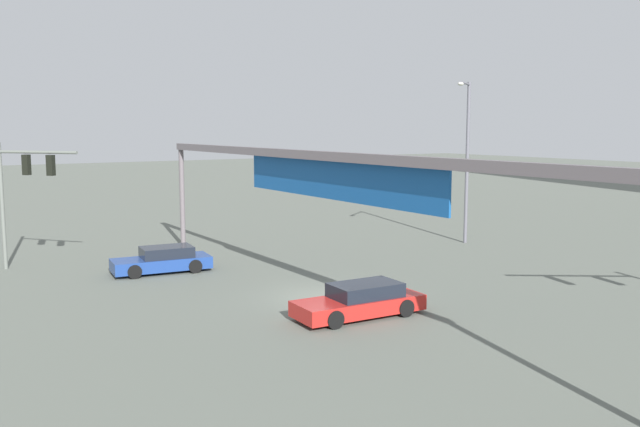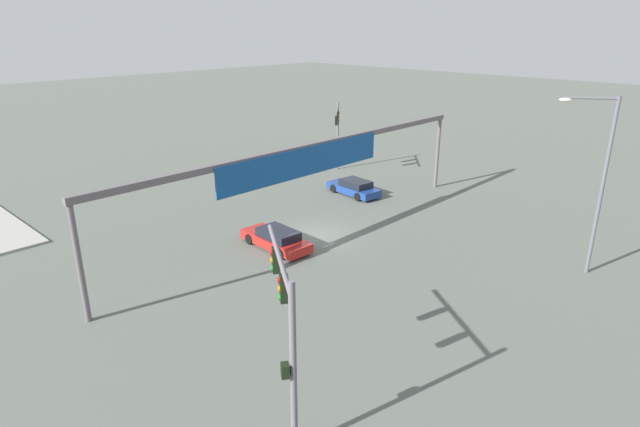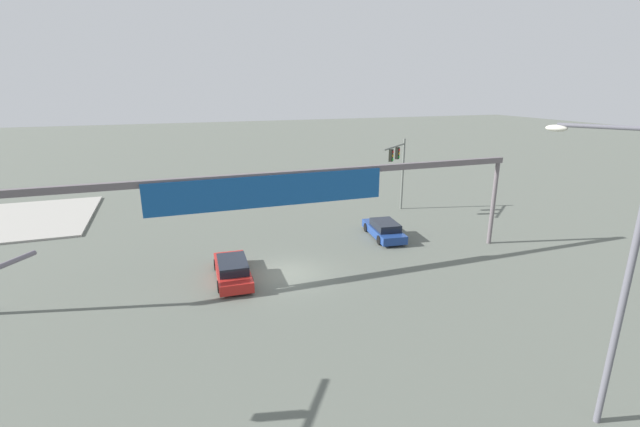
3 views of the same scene
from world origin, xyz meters
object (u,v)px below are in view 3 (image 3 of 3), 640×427
Objects in this scene: sedan_car_approaching at (384,230)px; sedan_car_waiting_far at (233,270)px; streetlamp_curved_arm at (619,263)px; traffic_signal_opposite_side at (398,162)px.

sedan_car_approaching is 11.57m from sedan_car_waiting_far.
sedan_car_approaching is 0.96× the size of sedan_car_waiting_far.
traffic_signal_opposite_side is at bearing -48.25° from streetlamp_curved_arm.
streetlamp_curved_arm is 2.01× the size of sedan_car_approaching.
traffic_signal_opposite_side is 1.30× the size of sedan_car_approaching.
sedan_car_approaching is at bearing -70.09° from sedan_car_waiting_far.
traffic_signal_opposite_side is 17.70m from sedan_car_waiting_far.
streetlamp_curved_arm is at bearing 36.06° from traffic_signal_opposite_side.
traffic_signal_opposite_side reaches higher than sedan_car_waiting_far.
traffic_signal_opposite_side is at bearing -29.60° from sedan_car_approaching.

